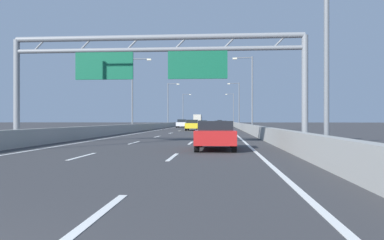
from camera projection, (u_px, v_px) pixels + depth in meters
name	position (u px, v px, depth m)	size (l,w,h in m)	color
ground_plane	(207.00, 125.00, 102.09)	(260.00, 260.00, 0.00)	#38383A
lane_dash_left_1	(82.00, 156.00, 14.96)	(0.16, 3.00, 0.01)	white
lane_dash_left_2	(134.00, 143.00, 23.94)	(0.16, 3.00, 0.01)	white
lane_dash_left_3	(158.00, 137.00, 32.91)	(0.16, 3.00, 0.01)	white
lane_dash_left_4	(171.00, 133.00, 41.89)	(0.16, 3.00, 0.01)	white
lane_dash_left_5	(180.00, 131.00, 50.86)	(0.16, 3.00, 0.01)	white
lane_dash_left_6	(186.00, 129.00, 59.84)	(0.16, 3.00, 0.01)	white
lane_dash_left_7	(190.00, 128.00, 68.81)	(0.16, 3.00, 0.01)	white
lane_dash_left_8	(194.00, 127.00, 77.79)	(0.16, 3.00, 0.01)	white
lane_dash_left_9	(196.00, 126.00, 86.76)	(0.16, 3.00, 0.01)	white
lane_dash_left_10	(199.00, 126.00, 95.74)	(0.16, 3.00, 0.01)	white
lane_dash_left_11	(200.00, 125.00, 104.71)	(0.16, 3.00, 0.01)	white
lane_dash_left_12	(202.00, 125.00, 113.69)	(0.16, 3.00, 0.01)	white
lane_dash_left_13	(203.00, 125.00, 122.66)	(0.16, 3.00, 0.01)	white
lane_dash_left_14	(204.00, 124.00, 131.64)	(0.16, 3.00, 0.01)	white
lane_dash_left_15	(205.00, 124.00, 140.61)	(0.16, 3.00, 0.01)	white
lane_dash_left_16	(206.00, 124.00, 149.59)	(0.16, 3.00, 0.01)	white
lane_dash_left_17	(207.00, 124.00, 158.56)	(0.16, 3.00, 0.01)	white
lane_dash_right_0	(98.00, 215.00, 5.72)	(0.16, 3.00, 0.01)	white
lane_dash_right_1	(173.00, 157.00, 14.69)	(0.16, 3.00, 0.01)	white
lane_dash_right_2	(191.00, 143.00, 23.67)	(0.16, 3.00, 0.01)	white
lane_dash_right_3	(199.00, 137.00, 32.65)	(0.16, 3.00, 0.01)	white
lane_dash_right_4	(203.00, 133.00, 41.62)	(0.16, 3.00, 0.01)	white
lane_dash_right_5	(206.00, 131.00, 50.60)	(0.16, 3.00, 0.01)	white
lane_dash_right_6	(208.00, 129.00, 59.57)	(0.16, 3.00, 0.01)	white
lane_dash_right_7	(210.00, 128.00, 68.55)	(0.16, 3.00, 0.01)	white
lane_dash_right_8	(211.00, 127.00, 77.52)	(0.16, 3.00, 0.01)	white
lane_dash_right_9	(212.00, 126.00, 86.50)	(0.16, 3.00, 0.01)	white
lane_dash_right_10	(213.00, 126.00, 95.47)	(0.16, 3.00, 0.01)	white
lane_dash_right_11	(213.00, 125.00, 104.45)	(0.16, 3.00, 0.01)	white
lane_dash_right_12	(214.00, 125.00, 113.42)	(0.16, 3.00, 0.01)	white
lane_dash_right_13	(214.00, 125.00, 122.40)	(0.16, 3.00, 0.01)	white
lane_dash_right_14	(215.00, 124.00, 131.37)	(0.16, 3.00, 0.01)	white
lane_dash_right_15	(215.00, 124.00, 140.35)	(0.16, 3.00, 0.01)	white
lane_dash_right_16	(215.00, 124.00, 149.32)	(0.16, 3.00, 0.01)	white
lane_dash_right_17	(216.00, 124.00, 158.30)	(0.16, 3.00, 0.01)	white
edge_line_left	(183.00, 126.00, 90.51)	(0.16, 176.00, 0.01)	white
edge_line_right	(227.00, 126.00, 89.73)	(0.16, 176.00, 0.01)	white
barrier_left	(185.00, 123.00, 112.57)	(0.45, 220.00, 0.95)	#9E9E99
barrier_right	(231.00, 123.00, 111.55)	(0.45, 220.00, 0.95)	#9E9E99
sign_gantry	(155.00, 61.00, 21.72)	(17.10, 0.36, 6.36)	gray
streetlamp_right_near	(320.00, 17.00, 14.44)	(2.58, 0.28, 9.50)	slate
streetlamp_left_mid	(134.00, 90.00, 48.86)	(2.58, 0.28, 9.50)	slate
streetlamp_right_mid	(250.00, 89.00, 47.75)	(2.58, 0.28, 9.50)	slate
streetlamp_left_far	(169.00, 102.00, 82.17)	(2.58, 0.28, 9.50)	slate
streetlamp_right_far	(238.00, 102.00, 81.06)	(2.58, 0.28, 9.50)	slate
streetlamp_left_distant	(184.00, 107.00, 115.48)	(2.58, 0.28, 9.50)	slate
streetlamp_right_distant	(233.00, 107.00, 114.37)	(2.58, 0.28, 9.50)	slate
blue_car	(221.00, 125.00, 51.87)	(1.80, 4.15, 1.37)	#2347AD
yellow_car	(192.00, 125.00, 52.76)	(1.73, 4.70, 1.49)	yellow
white_car	(182.00, 123.00, 72.14)	(1.77, 4.40, 1.59)	silver
red_car	(216.00, 135.00, 18.46)	(1.88, 4.29, 1.40)	red
green_car	(203.00, 124.00, 77.67)	(1.86, 4.70, 1.39)	#1E7A38
black_car	(220.00, 122.00, 133.99)	(1.89, 4.55, 1.47)	black
silver_car	(194.00, 123.00, 104.47)	(1.71, 4.61, 1.42)	#A8ADB2
box_truck	(198.00, 119.00, 120.47)	(2.33, 8.22, 3.18)	#194799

